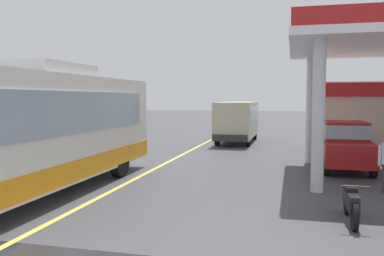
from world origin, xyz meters
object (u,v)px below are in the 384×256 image
coach_bus_main (30,135)px  minibus_opposing_lane (237,118)px  car_at_pump (345,142)px  motorcycle_parked_forecourt (351,202)px

coach_bus_main → minibus_opposing_lane: size_ratio=1.80×
car_at_pump → motorcycle_parked_forecourt: 7.08m
coach_bus_main → motorcycle_parked_forecourt: coach_bus_main is taller
coach_bus_main → minibus_opposing_lane: bearing=76.8°
car_at_pump → minibus_opposing_lane: minibus_opposing_lane is taller
car_at_pump → minibus_opposing_lane: bearing=122.1°
minibus_opposing_lane → motorcycle_parked_forecourt: (4.52, -15.30, -1.03)m
car_at_pump → minibus_opposing_lane: 9.78m
motorcycle_parked_forecourt → minibus_opposing_lane: bearing=106.5°
minibus_opposing_lane → motorcycle_parked_forecourt: minibus_opposing_lane is taller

